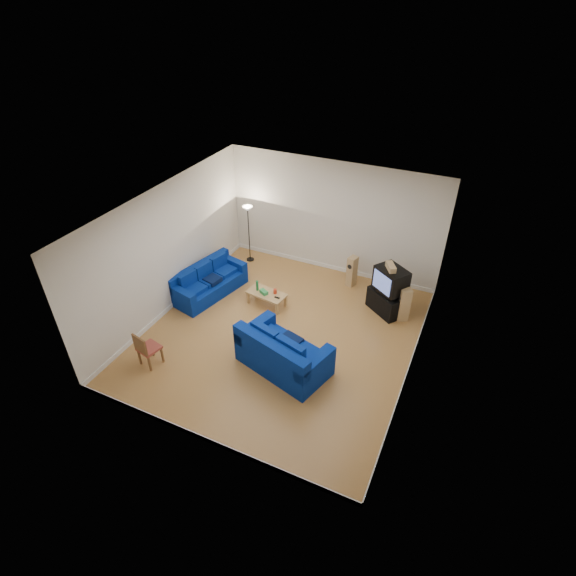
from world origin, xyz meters
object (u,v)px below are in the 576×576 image
at_px(sofa_three_seat, 208,283).
at_px(television, 391,280).
at_px(sofa_loveseat, 282,355).
at_px(coffee_table, 267,295).
at_px(tv_stand, 386,302).

xyz_separation_m(sofa_three_seat, television, (4.53, 1.19, 0.67)).
height_order(sofa_loveseat, coffee_table, sofa_loveseat).
bearing_deg(television, tv_stand, -148.64).
bearing_deg(sofa_three_seat, tv_stand, 117.80).
height_order(coffee_table, tv_stand, tv_stand).
relative_size(sofa_loveseat, coffee_table, 2.04).
xyz_separation_m(tv_stand, television, (0.04, -0.00, 0.68)).
height_order(sofa_loveseat, tv_stand, sofa_loveseat).
height_order(sofa_three_seat, sofa_loveseat, sofa_loveseat).
distance_m(coffee_table, tv_stand, 3.01).
bearing_deg(sofa_three_seat, coffee_table, 109.06).
bearing_deg(tv_stand, coffee_table, -124.91).
bearing_deg(television, coffee_table, -125.04).
bearing_deg(coffee_table, television, 19.39).
xyz_separation_m(coffee_table, tv_stand, (2.83, 1.01, -0.02)).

